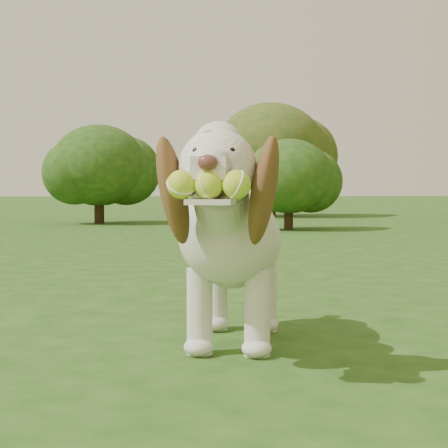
{
  "coord_description": "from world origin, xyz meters",
  "views": [
    {
      "loc": [
        -0.7,
        -2.85,
        0.65
      ],
      "look_at": [
        -0.47,
        -0.18,
        0.51
      ],
      "focal_mm": 60.0,
      "sensor_mm": 36.0,
      "label": 1
    }
  ],
  "objects": [
    {
      "name": "ground",
      "position": [
        0.0,
        0.0,
        0.0
      ],
      "size": [
        80.0,
        80.0,
        0.0
      ],
      "primitive_type": "plane",
      "color": "#1E4413",
      "rests_on": "ground"
    },
    {
      "name": "dog",
      "position": [
        -0.42,
        0.08,
        0.46
      ],
      "size": [
        0.62,
        1.32,
        0.86
      ],
      "rotation": [
        0.0,
        0.0,
        -0.21
      ],
      "color": "silver",
      "rests_on": "ground"
    },
    {
      "name": "shrub_c",
      "position": [
        1.14,
        7.77,
        0.77
      ],
      "size": [
        1.26,
        1.26,
        1.31
      ],
      "color": "#382314",
      "rests_on": "ground"
    },
    {
      "name": "shrub_i",
      "position": [
        1.54,
        12.26,
        1.36
      ],
      "size": [
        2.23,
        2.23,
        2.31
      ],
      "color": "#382314",
      "rests_on": "ground"
    },
    {
      "name": "shrub_b",
      "position": [
        -1.72,
        9.75,
        0.97
      ],
      "size": [
        1.59,
        1.59,
        1.65
      ],
      "color": "#382314",
      "rests_on": "ground"
    }
  ]
}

